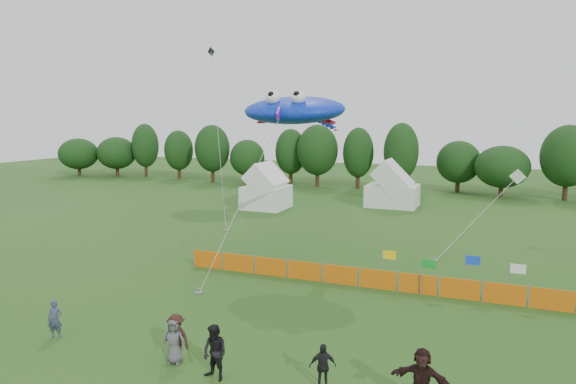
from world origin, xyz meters
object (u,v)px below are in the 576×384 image
at_px(tent_right, 393,189).
at_px(stingray_kite, 297,111).
at_px(tent_left, 266,190).
at_px(barrier_fence, 378,279).
at_px(spectator_c, 176,337).
at_px(spectator_d, 323,366).
at_px(spectator_a, 55,319).
at_px(spectator_e, 174,341).
at_px(spectator_f, 421,379).
at_px(spectator_b, 215,353).

relative_size(tent_right, stingray_kite, 0.33).
height_order(tent_left, barrier_fence, tent_left).
distance_m(spectator_c, spectator_d, 5.50).
height_order(tent_left, spectator_a, tent_left).
distance_m(tent_left, spectator_e, 31.69).
bearing_deg(spectator_d, spectator_f, -28.71).
bearing_deg(spectator_e, stingray_kite, 76.74).
xyz_separation_m(tent_left, tent_right, (11.11, 5.71, -0.03)).
relative_size(tent_left, spectator_b, 2.14).
bearing_deg(spectator_a, spectator_c, -22.46).
distance_m(spectator_a, spectator_d, 11.09).
bearing_deg(stingray_kite, spectator_a, -110.20).
relative_size(tent_right, spectator_b, 2.63).
height_order(tent_right, stingray_kite, stingray_kite).
distance_m(spectator_c, spectator_e, 0.19).
bearing_deg(spectator_d, spectator_e, 154.94).
relative_size(spectator_c, spectator_e, 1.07).
bearing_deg(spectator_d, spectator_c, 153.06).
bearing_deg(spectator_c, barrier_fence, 71.10).
relative_size(tent_right, spectator_c, 2.85).
height_order(spectator_a, spectator_f, spectator_f).
distance_m(spectator_b, stingray_kite, 16.63).
xyz_separation_m(barrier_fence, spectator_d, (0.42, -10.39, 0.26)).
height_order(barrier_fence, spectator_e, spectator_e).
height_order(barrier_fence, spectator_b, spectator_b).
distance_m(tent_right, spectator_b, 36.29).
relative_size(spectator_c, spectator_f, 0.91).
distance_m(spectator_e, stingray_kite, 16.10).
distance_m(barrier_fence, spectator_c, 11.68).
bearing_deg(tent_right, spectator_f, -78.21).
bearing_deg(tent_left, spectator_c, -71.66).
relative_size(tent_left, spectator_a, 2.62).
xyz_separation_m(tent_left, spectator_b, (11.89, -30.57, -0.85)).
bearing_deg(spectator_e, spectator_c, 79.98).
relative_size(spectator_b, spectator_e, 1.16).
xyz_separation_m(spectator_c, spectator_f, (8.62, 0.09, 0.09)).
distance_m(spectator_d, stingray_kite, 16.97).
relative_size(spectator_c, spectator_d, 1.15).
height_order(spectator_a, stingray_kite, stingray_kite).
distance_m(spectator_e, spectator_f, 8.60).
height_order(spectator_c, spectator_d, spectator_c).
bearing_deg(spectator_a, spectator_e, -24.30).
relative_size(spectator_a, spectator_c, 0.89).
distance_m(tent_left, spectator_d, 33.55).
relative_size(spectator_e, stingray_kite, 0.11).
bearing_deg(stingray_kite, tent_left, 119.93).
relative_size(spectator_f, stingray_kite, 0.13).
relative_size(spectator_d, spectator_e, 0.94).
bearing_deg(spectator_f, stingray_kite, 130.46).
relative_size(spectator_b, stingray_kite, 0.13).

